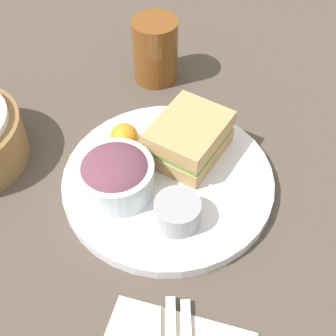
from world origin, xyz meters
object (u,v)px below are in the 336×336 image
at_px(plate, 168,181).
at_px(drink_glass, 155,50).
at_px(sandwich, 189,138).
at_px(dressing_cup, 177,212).
at_px(salad_bowl, 115,174).

distance_m(plate, drink_glass, 0.26).
bearing_deg(plate, drink_glass, 20.92).
xyz_separation_m(sandwich, dressing_cup, (-0.13, -0.02, -0.01)).
bearing_deg(dressing_cup, sandwich, 7.55).
bearing_deg(drink_glass, sandwich, -149.54).
bearing_deg(drink_glass, salad_bowl, -174.50).
bearing_deg(dressing_cup, plate, 25.28).
bearing_deg(salad_bowl, sandwich, -40.04).
height_order(salad_bowl, drink_glass, drink_glass).
xyz_separation_m(plate, drink_glass, (0.24, 0.09, 0.05)).
height_order(dressing_cup, drink_glass, drink_glass).
distance_m(sandwich, dressing_cup, 0.13).
bearing_deg(plate, dressing_cup, -154.72).
relative_size(plate, dressing_cup, 4.94).
bearing_deg(dressing_cup, drink_glass, 21.93).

